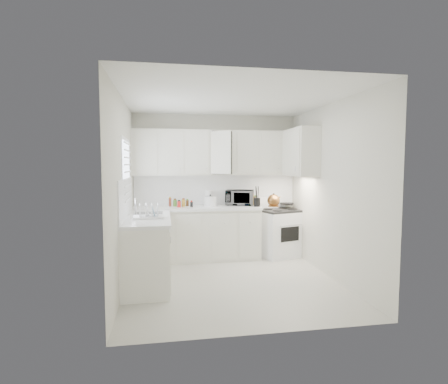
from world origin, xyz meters
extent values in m
plane|color=beige|center=(0.00, 0.00, 0.00)|extent=(3.20, 3.20, 0.00)
plane|color=white|center=(0.00, 0.00, 2.60)|extent=(3.20, 3.20, 0.00)
plane|color=beige|center=(0.00, 1.60, 1.30)|extent=(3.00, 0.00, 3.00)
plane|color=beige|center=(0.00, -1.60, 1.30)|extent=(3.00, 0.00, 3.00)
plane|color=beige|center=(-1.50, 0.00, 1.30)|extent=(0.00, 3.20, 3.20)
plane|color=beige|center=(1.50, 0.00, 1.30)|extent=(0.00, 3.20, 3.20)
cube|color=silver|center=(-0.39, 1.29, 0.93)|extent=(2.24, 0.64, 0.05)
cube|color=silver|center=(-1.19, 0.20, 0.93)|extent=(0.64, 1.62, 0.05)
cube|color=silver|center=(0.00, 1.59, 1.23)|extent=(2.98, 0.02, 0.55)
cube|color=silver|center=(-1.49, 0.20, 1.23)|extent=(0.02, 1.60, 0.55)
imported|color=gray|center=(0.41, 1.41, 1.12)|extent=(0.56, 0.42, 0.34)
cylinder|color=white|center=(-0.16, 1.47, 1.08)|extent=(0.12, 0.12, 0.27)
cylinder|color=brown|center=(-0.85, 1.42, 1.02)|extent=(0.06, 0.06, 0.13)
cylinder|color=#48812B|center=(-0.78, 1.33, 1.02)|extent=(0.06, 0.06, 0.13)
cylinder|color=red|center=(-0.70, 1.42, 1.02)|extent=(0.06, 0.06, 0.13)
cylinder|color=gold|center=(-0.62, 1.33, 1.02)|extent=(0.06, 0.06, 0.13)
cylinder|color=brown|center=(-0.55, 1.42, 1.02)|extent=(0.06, 0.06, 0.13)
cylinder|color=black|center=(-0.47, 1.33, 1.02)|extent=(0.06, 0.06, 0.13)
cylinder|color=red|center=(0.58, 1.46, 1.05)|extent=(0.06, 0.06, 0.19)
cylinder|color=gold|center=(0.64, 1.40, 1.05)|extent=(0.06, 0.06, 0.19)
cylinder|color=brown|center=(0.69, 1.46, 1.05)|extent=(0.06, 0.06, 0.19)
camera|label=1|loc=(-0.94, -4.89, 1.69)|focal=28.27mm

